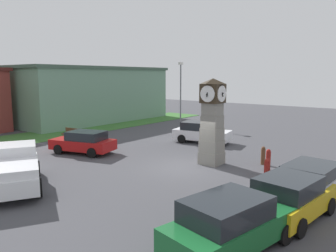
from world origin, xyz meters
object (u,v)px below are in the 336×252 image
at_px(car_far_lot, 201,132).
at_px(bench, 71,133).
at_px(bollard_near_tower, 263,155).
at_px(bollard_mid_row, 268,159).
at_px(car_navy_sedan, 231,223).
at_px(car_end_of_row, 84,142).
at_px(clock_tower, 212,122).
at_px(pickup_truck, 12,168).
at_px(car_near_tower, 290,197).
at_px(car_by_building, 313,180).
at_px(bollard_far_row, 267,168).
at_px(street_lamp_near_road, 181,89).

distance_m(car_far_lot, bench, 10.19).
bearing_deg(bollard_near_tower, bollard_mid_row, -144.20).
relative_size(car_navy_sedan, car_end_of_row, 1.06).
height_order(clock_tower, pickup_truck, clock_tower).
relative_size(clock_tower, car_far_lot, 1.08).
xyz_separation_m(car_near_tower, car_by_building, (2.59, -0.07, -0.02)).
bearing_deg(bench, bollard_near_tower, -80.91).
distance_m(car_navy_sedan, car_by_building, 5.86).
bearing_deg(car_near_tower, car_navy_sedan, 169.13).
relative_size(clock_tower, car_end_of_row, 1.09).
relative_size(car_far_lot, car_end_of_row, 1.01).
bearing_deg(car_by_building, car_navy_sedan, 173.24).
distance_m(car_by_building, car_end_of_row, 13.88).
relative_size(bollard_far_row, car_far_lot, 0.21).
bearing_deg(bollard_far_row, bollard_mid_row, 19.54).
distance_m(clock_tower, car_near_tower, 7.63).
xyz_separation_m(clock_tower, street_lamp_near_road, (11.12, 10.36, 1.24)).
xyz_separation_m(clock_tower, bench, (-0.66, 12.41, -1.90)).
distance_m(car_navy_sedan, car_near_tower, 3.29).
bearing_deg(car_end_of_row, car_by_building, -85.96).
relative_size(car_end_of_row, pickup_truck, 0.81).
relative_size(bollard_mid_row, car_end_of_row, 0.26).
bearing_deg(clock_tower, car_navy_sedan, -145.68).
distance_m(car_navy_sedan, street_lamp_near_road, 24.70).
xyz_separation_m(bollard_far_row, car_end_of_row, (-2.48, 11.31, 0.27)).
bearing_deg(clock_tower, street_lamp_near_road, 42.99).
height_order(bollard_near_tower, bollard_far_row, bollard_near_tower).
relative_size(car_by_building, street_lamp_near_road, 0.70).
height_order(bollard_near_tower, car_end_of_row, car_end_of_row).
xyz_separation_m(bollard_mid_row, car_near_tower, (-5.34, -2.90, 0.20)).
distance_m(car_navy_sedan, car_end_of_row, 14.02).
distance_m(bollard_near_tower, pickup_truck, 12.98).
relative_size(car_navy_sedan, pickup_truck, 0.86).
distance_m(car_end_of_row, pickup_truck, 6.91).
relative_size(car_near_tower, street_lamp_near_road, 0.65).
height_order(car_navy_sedan, car_near_tower, car_navy_sedan).
xyz_separation_m(car_navy_sedan, car_far_lot, (12.54, 9.08, -0.03)).
distance_m(car_near_tower, bench, 18.73).
distance_m(bollard_far_row, car_end_of_row, 11.58).
bearing_deg(car_near_tower, bollard_near_tower, 29.68).
height_order(bollard_near_tower, car_navy_sedan, car_navy_sedan).
xyz_separation_m(bollard_mid_row, bench, (-1.46, 15.42, -0.06)).
bearing_deg(car_by_building, bench, 86.00).
distance_m(bollard_near_tower, car_end_of_row, 11.22).
bearing_deg(car_far_lot, car_end_of_row, 152.13).
relative_size(bollard_far_row, car_navy_sedan, 0.20).
distance_m(car_near_tower, car_end_of_row, 13.87).
relative_size(car_far_lot, pickup_truck, 0.82).
bearing_deg(bollard_mid_row, car_near_tower, -151.44).
xyz_separation_m(car_navy_sedan, pickup_truck, (-1.35, 10.09, 0.12)).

